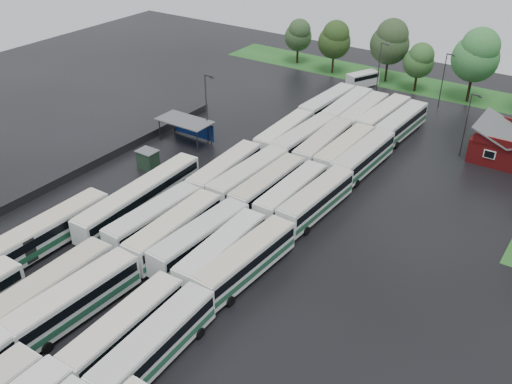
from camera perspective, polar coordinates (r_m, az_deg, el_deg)
The scene contains 45 objects.
ground at distance 62.11m, azimuth -7.83°, elevation -6.13°, with size 160.00×160.00×0.00m, color black.
brick_building at distance 86.80m, azimuth 24.22°, elevation 4.02°, with size 10.07×8.60×5.39m.
wash_shed at distance 84.88m, azimuth -6.96°, elevation 6.88°, with size 8.20×4.20×3.58m.
utility_hut at distance 78.83m, azimuth -10.76°, elevation 3.25°, with size 2.70×2.20×2.62m.
grass_strip_north at distance 112.15m, azimuth 15.66°, elevation 10.32°, with size 80.00×10.00×0.01m, color #225B1E.
west_fence at distance 80.54m, azimuth -16.05°, elevation 2.59°, with size 0.10×50.00×1.20m, color #2D2D30.
bus_r1c0 at distance 57.23m, azimuth -19.80°, elevation -9.07°, with size 2.97×13.30×3.69m.
bus_r1c1 at distance 55.19m, azimuth -17.70°, elevation -10.29°, with size 3.44×13.48×3.72m.
bus_r1c3 at distance 51.40m, azimuth -13.02°, elevation -13.18°, with size 3.12×12.87×3.56m.
bus_r1c4 at distance 49.50m, azimuth -10.06°, elevation -14.78°, with size 3.30×13.25×3.66m.
bus_r2c0 at distance 64.53m, azimuth -10.14°, elevation -2.66°, with size 3.19×12.93×3.57m.
bus_r2c1 at distance 62.20m, azimuth -8.14°, elevation -3.79°, with size 3.09×13.33×3.70m.
bus_r2c2 at distance 60.60m, azimuth -5.58°, elevation -4.66°, with size 3.44×13.26×3.66m.
bus_r2c3 at distance 58.61m, azimuth -3.45°, elevation -5.99°, with size 3.18×12.93×3.57m.
bus_r2c4 at distance 57.22m, azimuth -1.02°, elevation -6.89°, with size 3.48×13.44×3.71m.
bus_r3c0 at distance 72.93m, azimuth -3.08°, elevation 2.05°, with size 3.48×13.37×3.69m.
bus_r3c1 at distance 71.37m, azimuth -0.71°, elevation 1.45°, with size 3.27×13.61×3.77m.
bus_r3c2 at distance 69.77m, azimuth 1.21°, elevation 0.63°, with size 2.92×13.03×3.62m.
bus_r3c3 at distance 68.26m, azimuth 3.56°, elevation -0.20°, with size 2.76×12.79×3.56m.
bus_r3c4 at distance 67.22m, azimuth 6.01°, elevation -0.82°, with size 3.27×13.07×3.61m.
bus_r4c0 at distance 83.13m, azimuth 2.85°, elevation 5.79°, with size 3.24×13.04×3.60m.
bus_r4c1 at distance 81.65m, azimuth 4.83°, elevation 5.28°, with size 3.33×13.49×3.73m.
bus_r4c2 at distance 80.09m, azimuth 6.76°, elevation 4.65°, with size 3.45×13.56×3.74m.
bus_r4c3 at distance 79.02m, azimuth 8.87°, elevation 4.07°, with size 2.82×13.17×3.67m.
bus_r4c4 at distance 77.59m, azimuth 10.67°, elevation 3.41°, with size 3.19×13.50×3.74m.
bus_r5c0 at distance 93.96m, azimuth 7.18°, elevation 8.65°, with size 3.42×13.52×3.73m.
bus_r5c1 at distance 92.69m, azimuth 9.11°, elevation 8.19°, with size 3.21×13.48×3.73m.
bus_r5c2 at distance 91.16m, azimuth 10.68°, elevation 7.63°, with size 3.10×13.37×3.71m.
bus_r5c3 at distance 90.59m, azimuth 12.57°, elevation 7.29°, with size 3.47×13.60×3.75m.
bus_r5c4 at distance 89.09m, azimuth 14.30°, elevation 6.63°, with size 3.32×13.30×3.67m.
artic_bus_west_b at distance 68.88m, azimuth -11.50°, elevation -0.49°, with size 3.39×19.31×3.57m.
artic_bus_west_c at distance 64.33m, azimuth -21.66°, elevation -4.66°, with size 2.83×19.62×3.64m.
minibus at distance 108.38m, azimuth 10.60°, elevation 11.07°, with size 4.60×6.48×2.67m.
tree_north_0 at distance 118.69m, azimuth 4.28°, elevation 15.42°, with size 5.50×5.50×9.10m.
tree_north_1 at distance 113.17m, azimuth 7.89°, elevation 14.89°, with size 6.25×6.25×10.35m.
tree_north_2 at distance 110.03m, azimuth 13.30°, elevation 14.46°, with size 7.17×7.17×11.88m.
tree_north_3 at distance 106.89m, azimuth 16.04°, elevation 12.56°, with size 5.41×5.41×8.96m.
tree_north_4 at distance 103.95m, azimuth 21.23°, elevation 12.69°, with size 7.83×7.83×12.96m.
lamp_post_ne at distance 84.10m, azimuth 20.39°, elevation 6.70°, with size 1.43×0.28×9.32m.
lamp_post_nw at distance 82.83m, azimuth -4.93°, elevation 8.75°, with size 1.63×0.32×10.58m.
lamp_post_back_w at distance 102.89m, azimuth 12.27°, elevation 12.23°, with size 1.47×0.29×9.53m.
lamp_post_back_e at distance 100.70m, azimuth 18.28°, elevation 10.90°, with size 1.43×0.28×9.28m.
puddle_0 at distance 55.33m, azimuth -23.81°, elevation -14.49°, with size 4.10×4.10×0.01m, color black.
puddle_2 at distance 69.93m, azimuth -10.32°, elevation -1.74°, with size 7.59×7.59×0.01m, color black.
puddle_3 at distance 60.85m, azimuth -5.26°, elevation -6.82°, with size 4.65×4.65×0.01m, color black.
Camera 1 is at (34.72, -35.92, 36.91)m, focal length 40.00 mm.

